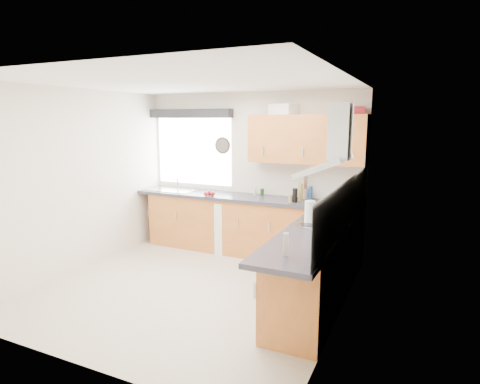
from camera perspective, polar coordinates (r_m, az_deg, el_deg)
The scene contains 33 objects.
ground_plane at distance 5.21m, azimuth -6.62°, elevation -13.34°, with size 3.60×3.60×0.00m, color beige.
ceiling at distance 4.79m, azimuth -7.26°, elevation 15.24°, with size 3.60×3.60×0.02m, color white.
wall_back at distance 6.43m, azimuth 1.54°, elevation 2.85°, with size 3.60×0.02×2.50m, color silver.
wall_front at distance 3.48m, azimuth -22.73°, elevation -4.29°, with size 3.60×0.02×2.50m, color silver.
wall_left at distance 5.98m, azimuth -21.76°, elevation 1.57°, with size 0.02×3.60×2.50m, color silver.
wall_right at distance 4.20m, azimuth 14.47°, elevation -1.43°, with size 0.02×3.60×2.50m, color silver.
window at distance 6.87m, azimuth -6.59°, elevation 5.78°, with size 1.40×0.02×1.10m, color white.
window_blind at distance 6.77m, azimuth -7.10°, elevation 11.04°, with size 1.50×0.18×0.14m, color black.
splashback at distance 4.50m, azimuth 15.01°, elevation -1.59°, with size 0.01×3.00×0.54m, color white.
base_cab_back at distance 6.37m, azimuth -0.36°, elevation -4.75°, with size 3.00×0.58×0.86m, color #AD6028.
base_cab_corner at distance 5.88m, azimuth 13.93°, elevation -6.33°, with size 0.60×0.60×0.86m, color #AD6028.
base_cab_right at distance 4.63m, azimuth 10.77°, elevation -10.79°, with size 0.58×2.10×0.86m, color #AD6028.
worktop_back at distance 6.21m, azimuth 0.43°, elevation -0.81°, with size 3.60×0.62×0.05m, color #292831.
worktop_right at distance 4.35m, azimuth 10.35°, elevation -5.83°, with size 0.62×2.42×0.05m, color #292831.
sink at distance 6.85m, azimuth -9.75°, elevation 0.63°, with size 0.84×0.46×0.10m, color #ABB5BB, non-canonical shape.
oven at distance 4.77m, azimuth 11.10°, elevation -10.23°, with size 0.56×0.58×0.85m, color black.
hob_plate at distance 4.62m, azimuth 11.31°, elevation -4.49°, with size 0.52×0.52×0.01m, color #ABB5BB.
extractor_hood at distance 4.46m, azimuth 12.95°, elevation 6.05°, with size 0.52×0.78×0.66m, color #ABB5BB, non-canonical shape.
upper_cabinets at distance 5.90m, azimuth 9.46°, elevation 7.42°, with size 1.70×0.35×0.70m, color #AD6028.
washing_machine at distance 6.40m, azimuth -0.73°, elevation -4.89°, with size 0.55×0.53×0.81m, color white.
wall_clock at distance 6.58m, azimuth -2.54°, elevation 6.62°, with size 0.28×0.28×0.04m, color black.
casserole at distance 6.10m, azimuth 6.21°, elevation 11.61°, with size 0.38×0.27×0.16m, color white.
storage_box at distance 5.85m, azimuth 16.09°, elevation 11.10°, with size 0.23×0.19×0.11m, color #B22733.
utensil_pot at distance 6.07m, azimuth 9.26°, elevation -0.26°, with size 0.11×0.11×0.15m, color gray.
kitchen_roll at distance 4.65m, azimuth 9.90°, elevation -2.79°, with size 0.12×0.12×0.26m, color white.
tomato_cluster at distance 6.24m, azimuth -4.39°, elevation -0.22°, with size 0.16×0.16×0.07m, color #A40F14, non-canonical shape.
jar_0 at distance 5.89m, azimuth 8.60°, elevation -0.05°, with size 0.07×0.07×0.25m, color olive.
jar_1 at distance 6.01m, azimuth 9.99°, elevation -0.15°, with size 0.06×0.06×0.20m, color navy.
jar_2 at distance 6.27m, azimuth 2.17°, elevation 0.02°, with size 0.05×0.05×0.11m, color #AEA094.
jar_3 at distance 5.79m, azimuth 7.83°, elevation -0.45°, with size 0.07×0.07×0.20m, color black.
jar_4 at distance 6.26m, azimuth 3.16°, elevation -0.02°, with size 0.06×0.06×0.11m, color #153412.
jar_5 at distance 5.79m, azimuth 7.18°, elevation -0.92°, with size 0.05×0.05×0.11m, color #A38038.
bottle_0 at distance 3.54m, azimuth 6.54°, elevation -7.37°, with size 0.05×0.05×0.20m, color #A09688.
Camera 1 is at (2.52, -4.05, 2.07)m, focal length 30.00 mm.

